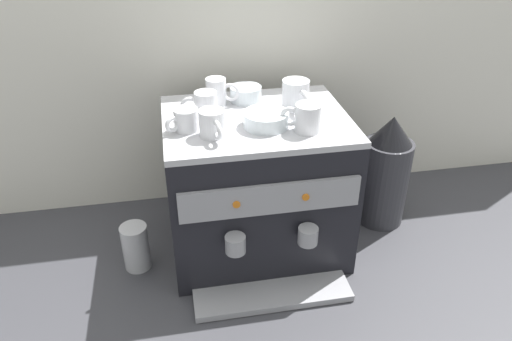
% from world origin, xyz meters
% --- Properties ---
extents(ground_plane, '(4.00, 4.00, 0.00)m').
position_xyz_m(ground_plane, '(0.00, 0.00, 0.00)').
color(ground_plane, '#38383D').
extents(tiled_backsplash_wall, '(2.80, 0.03, 1.00)m').
position_xyz_m(tiled_backsplash_wall, '(0.00, 0.33, 0.50)').
color(tiled_backsplash_wall, silver).
rests_on(tiled_backsplash_wall, ground_plane).
extents(espresso_machine, '(0.53, 0.52, 0.45)m').
position_xyz_m(espresso_machine, '(0.00, -0.00, 0.22)').
color(espresso_machine, black).
rests_on(espresso_machine, ground_plane).
extents(ceramic_cup_0, '(0.10, 0.06, 0.08)m').
position_xyz_m(ceramic_cup_0, '(-0.10, 0.11, 0.49)').
color(ceramic_cup_0, white).
rests_on(ceramic_cup_0, espresso_machine).
extents(ceramic_cup_1, '(0.11, 0.07, 0.08)m').
position_xyz_m(ceramic_cup_1, '(0.12, -0.11, 0.49)').
color(ceramic_cup_1, white).
rests_on(ceramic_cup_1, espresso_machine).
extents(ceramic_cup_2, '(0.08, 0.12, 0.08)m').
position_xyz_m(ceramic_cup_2, '(0.13, 0.04, 0.49)').
color(ceramic_cup_2, white).
rests_on(ceramic_cup_2, espresso_machine).
extents(ceramic_cup_3, '(0.07, 0.11, 0.07)m').
position_xyz_m(ceramic_cup_3, '(-0.13, -0.09, 0.49)').
color(ceramic_cup_3, white).
rests_on(ceramic_cup_3, espresso_machine).
extents(ceramic_cup_4, '(0.10, 0.06, 0.08)m').
position_xyz_m(ceramic_cup_4, '(-0.14, 0.02, 0.49)').
color(ceramic_cup_4, white).
rests_on(ceramic_cup_4, espresso_machine).
extents(ceramic_cup_5, '(0.09, 0.07, 0.06)m').
position_xyz_m(ceramic_cup_5, '(-0.20, -0.05, 0.48)').
color(ceramic_cup_5, white).
rests_on(ceramic_cup_5, espresso_machine).
extents(ceramic_bowl_0, '(0.12, 0.12, 0.04)m').
position_xyz_m(ceramic_bowl_0, '(0.02, -0.06, 0.47)').
color(ceramic_bowl_0, silver).
rests_on(ceramic_bowl_0, espresso_machine).
extents(ceramic_bowl_1, '(0.10, 0.10, 0.04)m').
position_xyz_m(ceramic_bowl_1, '(-0.01, 0.13, 0.47)').
color(ceramic_bowl_1, silver).
rests_on(ceramic_bowl_1, espresso_machine).
extents(coffee_grinder, '(0.16, 0.16, 0.39)m').
position_xyz_m(coffee_grinder, '(0.45, 0.05, 0.19)').
color(coffee_grinder, '#333338').
rests_on(coffee_grinder, ground_plane).
extents(milk_pitcher, '(0.08, 0.08, 0.15)m').
position_xyz_m(milk_pitcher, '(-0.38, -0.05, 0.07)').
color(milk_pitcher, '#B7B7BC').
rests_on(milk_pitcher, ground_plane).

